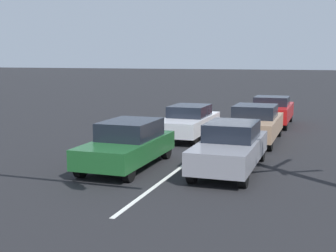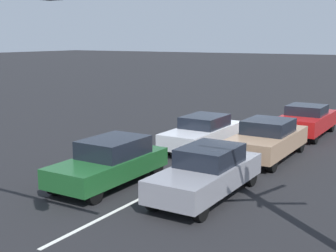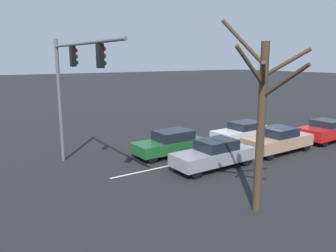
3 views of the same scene
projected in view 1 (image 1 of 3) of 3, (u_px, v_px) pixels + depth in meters
ground_plane at (225, 134)px, 21.66m from camera, size 240.00×240.00×0.00m
lane_stripe_left_divider at (210, 146)px, 18.80m from camera, size 0.12×18.09×0.01m
car_gray_leftlane_front at (231, 147)px, 14.63m from camera, size 1.72×4.63×1.52m
car_darkgreen_midlane_front at (128, 144)px, 15.16m from camera, size 1.80×4.40×1.50m
car_tan_leftlane_second at (255, 123)px, 19.64m from camera, size 1.92×4.66×1.56m
car_white_midlane_second at (189, 121)px, 20.73m from camera, size 1.78×4.72×1.43m
car_red_leftlane_third at (272, 111)px, 24.53m from camera, size 1.95×4.46×1.52m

